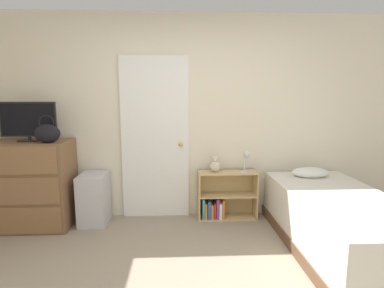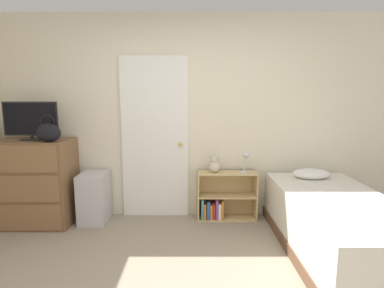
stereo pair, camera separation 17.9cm
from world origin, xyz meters
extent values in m
cube|color=beige|center=(0.00, 2.01, 1.27)|extent=(10.00, 0.06, 2.55)
cube|color=white|center=(-0.37, 1.96, 1.02)|extent=(0.85, 0.04, 2.04)
sphere|color=gold|center=(-0.05, 1.91, 0.95)|extent=(0.06, 0.06, 0.06)
cube|color=brown|center=(-1.79, 1.70, 0.52)|extent=(0.87, 0.52, 1.04)
cube|color=#89613E|center=(-1.79, 1.43, 0.18)|extent=(0.80, 0.01, 0.31)
cube|color=#89613E|center=(-1.79, 1.43, 0.52)|extent=(0.80, 0.01, 0.31)
cube|color=#89613E|center=(-1.79, 1.43, 0.86)|extent=(0.80, 0.01, 0.31)
cube|color=black|center=(-1.78, 1.68, 1.04)|extent=(0.22, 0.16, 0.02)
cylinder|color=black|center=(-1.78, 1.68, 1.07)|extent=(0.04, 0.04, 0.04)
cube|color=black|center=(-1.78, 1.68, 1.29)|extent=(0.63, 0.02, 0.39)
cube|color=black|center=(-1.78, 1.67, 1.29)|extent=(0.60, 0.01, 0.36)
ellipsoid|color=black|center=(-1.51, 1.53, 1.14)|extent=(0.28, 0.13, 0.21)
torus|color=black|center=(-1.51, 1.53, 1.26)|extent=(0.17, 0.01, 0.17)
cube|color=silver|center=(-1.11, 1.75, 0.31)|extent=(0.32, 0.41, 0.61)
cube|color=tan|center=(0.18, 1.83, 0.30)|extent=(0.02, 0.25, 0.61)
cube|color=tan|center=(0.91, 1.83, 0.30)|extent=(0.02, 0.25, 0.61)
cube|color=tan|center=(0.54, 1.83, 0.01)|extent=(0.71, 0.25, 0.02)
cube|color=tan|center=(0.54, 1.83, 0.30)|extent=(0.71, 0.25, 0.02)
cube|color=tan|center=(0.54, 1.83, 0.60)|extent=(0.71, 0.25, 0.02)
cube|color=tan|center=(0.54, 1.95, 0.30)|extent=(0.74, 0.01, 0.61)
cube|color=teal|center=(0.23, 1.79, 0.15)|extent=(0.03, 0.15, 0.26)
cube|color=orange|center=(0.27, 1.81, 0.12)|extent=(0.03, 0.18, 0.20)
cube|color=#3359B2|center=(0.31, 1.81, 0.13)|extent=(0.04, 0.18, 0.23)
cube|color=orange|center=(0.34, 1.79, 0.11)|extent=(0.03, 0.15, 0.18)
cube|color=red|center=(0.38, 1.82, 0.12)|extent=(0.02, 0.20, 0.20)
cube|color=#8C3F8C|center=(0.41, 1.81, 0.15)|extent=(0.03, 0.18, 0.26)
cube|color=white|center=(0.45, 1.81, 0.12)|extent=(0.03, 0.19, 0.20)
cube|color=orange|center=(0.48, 1.80, 0.14)|extent=(0.02, 0.16, 0.24)
sphere|color=beige|center=(0.38, 1.83, 0.68)|extent=(0.14, 0.14, 0.14)
sphere|color=beige|center=(0.38, 1.83, 0.77)|extent=(0.09, 0.09, 0.09)
sphere|color=silver|center=(0.38, 1.80, 0.77)|extent=(0.03, 0.03, 0.03)
sphere|color=beige|center=(0.35, 1.83, 0.81)|extent=(0.04, 0.04, 0.04)
sphere|color=beige|center=(0.41, 1.83, 0.81)|extent=(0.04, 0.04, 0.04)
cylinder|color=silver|center=(0.75, 1.81, 0.61)|extent=(0.09, 0.09, 0.01)
cylinder|color=silver|center=(0.75, 1.81, 0.72)|extent=(0.01, 0.01, 0.19)
sphere|color=silver|center=(0.77, 1.80, 0.84)|extent=(0.08, 0.08, 0.08)
cube|color=brown|center=(1.53, 0.96, 0.06)|extent=(0.99, 1.99, 0.12)
cube|color=silver|center=(1.53, 0.96, 0.35)|extent=(0.96, 1.93, 0.46)
ellipsoid|color=white|center=(1.53, 1.68, 0.63)|extent=(0.45, 0.28, 0.12)
camera|label=1|loc=(-0.08, -1.80, 1.55)|focal=28.00mm
camera|label=2|loc=(0.10, -1.81, 1.55)|focal=28.00mm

